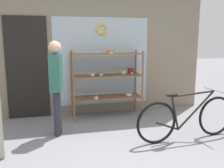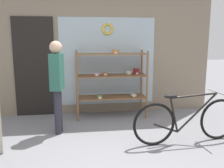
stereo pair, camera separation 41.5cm
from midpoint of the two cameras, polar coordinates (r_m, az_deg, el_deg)
The scene contains 5 objects.
ground_plane at distance 3.49m, azimuth -0.89°, elevation -17.99°, with size 30.00×30.00×0.00m, color gray.
storefront_facade at distance 5.50m, azimuth -7.17°, elevation 11.63°, with size 5.11×0.13×3.67m.
display_case at distance 5.23m, azimuth -3.18°, elevation 1.64°, with size 1.47×0.50×1.42m.
bicycle at distance 4.26m, azimuth 14.15°, elevation -7.55°, with size 1.83×0.46×0.82m.
pedestrian at distance 4.33m, azimuth -15.36°, elevation 0.61°, with size 0.24×0.35×1.62m.
Camera 1 is at (-0.88, -2.95, 1.67)m, focal length 40.00 mm.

